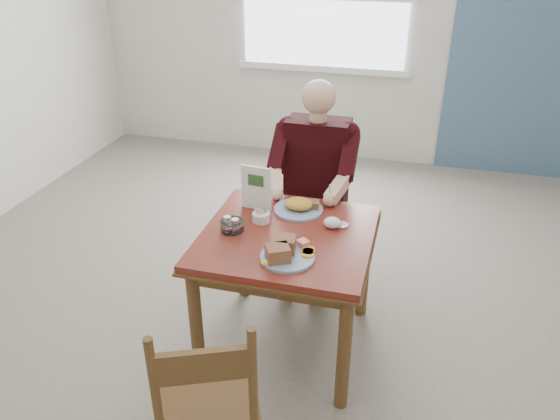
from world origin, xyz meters
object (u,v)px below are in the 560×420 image
(diner, at_px, (315,171))
(far_plate, at_px, (300,206))
(near_plate, at_px, (285,252))
(table, at_px, (287,251))
(chair_near, at_px, (207,401))
(chair_far, at_px, (316,211))

(diner, bearing_deg, far_plate, -89.46)
(diner, xyz_separation_m, near_plate, (0.05, -0.94, -0.03))
(table, relative_size, far_plate, 2.92)
(chair_near, xyz_separation_m, near_plate, (0.14, 0.72, 0.31))
(diner, height_order, near_plate, diner)
(far_plate, bearing_deg, diner, 90.54)
(table, distance_m, chair_near, 0.98)
(diner, bearing_deg, table, -90.00)
(table, xyz_separation_m, chair_near, (-0.09, -0.96, -0.16))
(diner, relative_size, near_plate, 3.92)
(chair_far, distance_m, diner, 0.34)
(chair_near, relative_size, diner, 0.69)
(chair_far, bearing_deg, near_plate, -87.29)
(table, height_order, diner, diner)
(far_plate, bearing_deg, near_plate, -84.92)
(near_plate, bearing_deg, chair_near, -101.00)
(chair_far, distance_m, chair_near, 1.76)
(diner, bearing_deg, chair_near, -93.16)
(chair_near, xyz_separation_m, diner, (0.09, 1.67, 0.33))
(chair_far, relative_size, near_plate, 2.69)
(chair_far, bearing_deg, chair_near, -93.00)
(chair_far, bearing_deg, table, -90.00)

